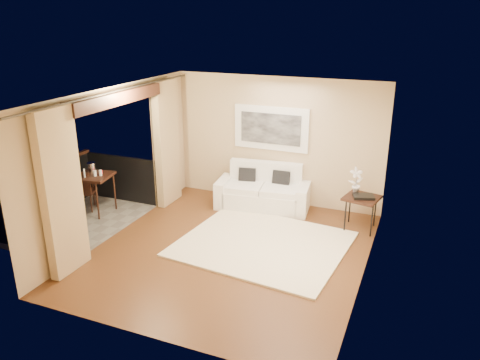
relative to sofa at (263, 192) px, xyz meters
The scene contains 18 objects.
floor 2.12m from the sofa, 86.11° to the right, with size 5.00×5.00×0.00m, color brown.
room_shell 3.62m from the sofa, 133.59° to the right, with size 5.00×6.40×5.00m.
balcony 3.79m from the sofa, 146.57° to the right, with size 1.81×2.60×1.17m.
curtains 3.04m from the sofa, 133.30° to the right, with size 0.16×4.80×2.64m.
artwork 1.35m from the sofa, 88.58° to the left, with size 1.62×0.07×0.92m.
rug 1.79m from the sofa, 70.64° to the right, with size 2.81×2.45×0.04m, color #FFF0CD.
sofa is the anchor object (origin of this frame).
side_table 2.12m from the sofa, ahead, with size 0.72×0.72×0.66m.
tray 2.17m from the sofa, 10.35° to the right, with size 0.38×0.28×0.05m, color black.
orchid 2.02m from the sofa, ahead, with size 0.27×0.18×0.51m, color white.
bistro_table 3.51m from the sofa, 152.77° to the right, with size 0.80×0.80×0.81m.
balcony_chair_far 3.72m from the sofa, 153.69° to the right, with size 0.48×0.49×0.88m.
balcony_chair_near 3.93m from the sofa, 130.56° to the right, with size 0.47×0.47×1.04m.
ice_bucket 3.60m from the sofa, 155.92° to the right, with size 0.18×0.18×0.20m, color white.
candle 3.38m from the sofa, 154.12° to the right, with size 0.06×0.06×0.07m, color red.
vase 3.66m from the sofa, 150.59° to the right, with size 0.04×0.04×0.18m, color silver.
glass_a 3.47m from the sofa, 151.64° to the right, with size 0.06×0.06×0.12m, color white.
glass_b 3.36m from the sofa, 151.86° to the right, with size 0.06×0.06×0.12m, color white.
Camera 1 is at (2.90, -6.62, 3.90)m, focal length 35.00 mm.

